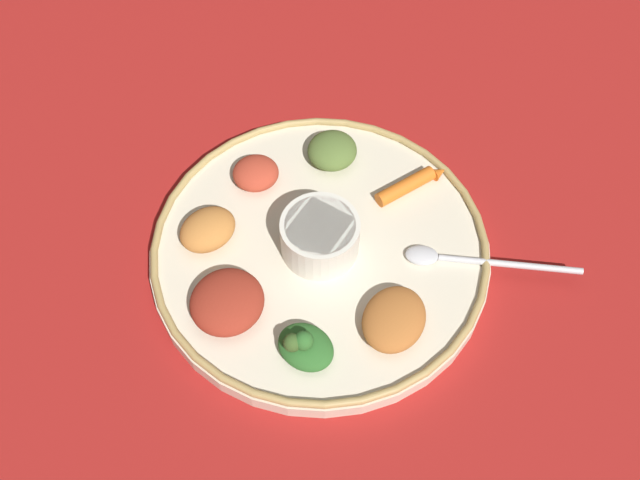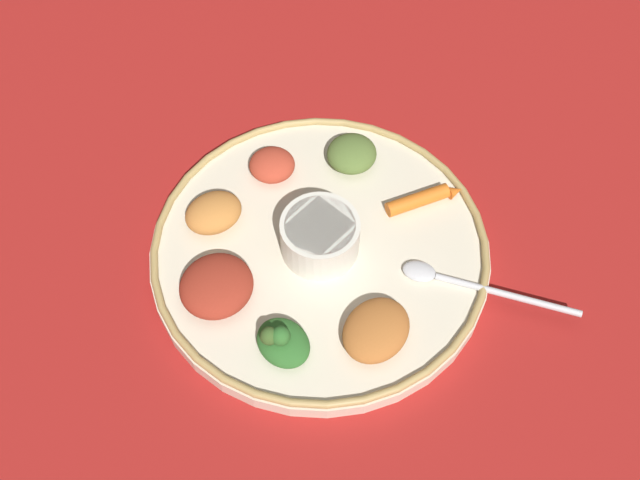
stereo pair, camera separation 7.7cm
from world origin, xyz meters
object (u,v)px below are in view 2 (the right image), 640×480
Objects in this scene: center_bowl at (320,235)px; spoon at (462,283)px; greens_pile at (282,342)px; carrot_near_spoon at (423,198)px.

spoon is (-0.10, -0.11, -0.02)m from center_bowl.
center_bowl is 0.12m from greens_pile.
carrot_near_spoon is (0.01, -0.12, -0.02)m from center_bowl.
carrot_near_spoon reaches higher than spoon.
center_bowl reaches higher than spoon.
spoon is at bearing -93.57° from greens_pile.
center_bowl reaches higher than greens_pile.
carrot_near_spoon is at bearing -87.05° from center_bowl.
center_bowl reaches higher than carrot_near_spoon.
center_bowl is 0.94× the size of carrot_near_spoon.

